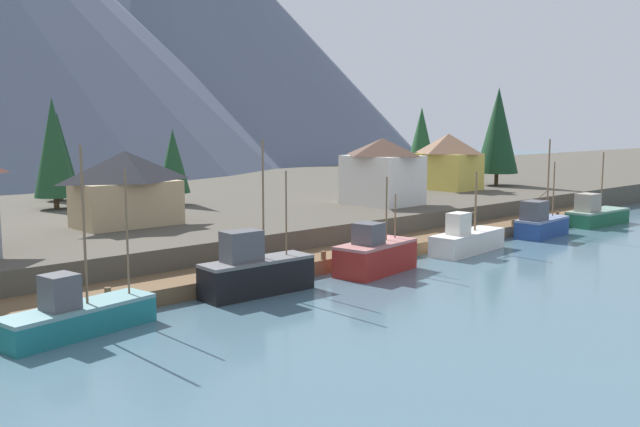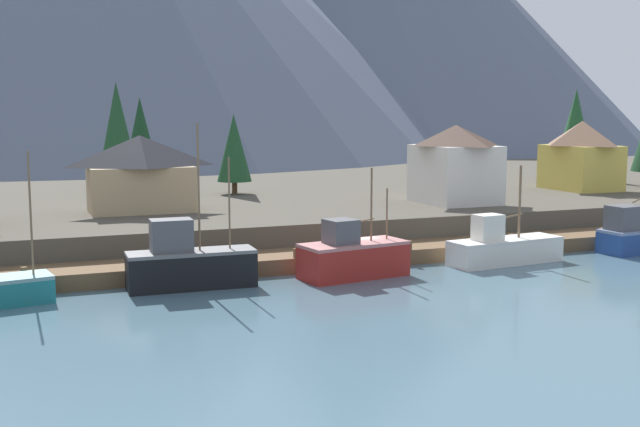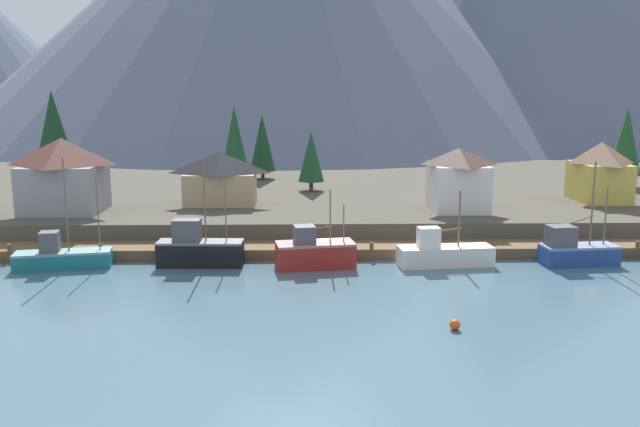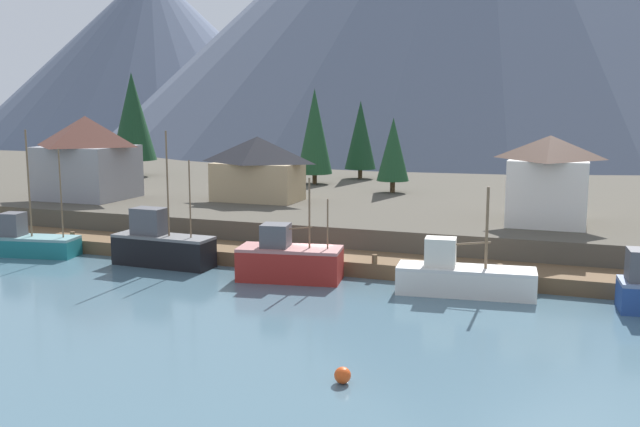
# 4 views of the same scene
# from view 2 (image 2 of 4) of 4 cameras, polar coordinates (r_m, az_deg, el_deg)

# --- Properties ---
(ground_plane) EXTENTS (400.00, 400.00, 1.00)m
(ground_plane) POSITION_cam_2_polar(r_m,az_deg,el_deg) (69.45, -4.15, -1.40)
(ground_plane) COLOR #476675
(dock) EXTENTS (80.00, 4.00, 1.60)m
(dock) POSITION_cam_2_polar(r_m,az_deg,el_deg) (52.59, 1.71, -3.14)
(dock) COLOR brown
(dock) RESTS_ON ground_plane
(shoreline_bank) EXTENTS (400.00, 56.00, 2.50)m
(shoreline_bank) POSITION_cam_2_polar(r_m,az_deg,el_deg) (80.65, -6.71, 1.06)
(shoreline_bank) COLOR #4C473D
(shoreline_bank) RESTS_ON ground_plane
(mountain_east_peak) EXTENTS (82.43, 82.43, 63.31)m
(mountain_east_peak) POSITION_cam_2_polar(r_m,az_deg,el_deg) (202.22, -7.56, 13.49)
(mountain_east_peak) COLOR slate
(mountain_east_peak) RESTS_ON ground_plane
(fishing_boat_black) EXTENTS (7.39, 2.47, 9.49)m
(fishing_boat_black) POSITION_cam_2_polar(r_m,az_deg,el_deg) (45.98, -9.50, -3.61)
(fishing_boat_black) COLOR black
(fishing_boat_black) RESTS_ON ground_plane
(fishing_boat_red) EXTENTS (6.99, 3.79, 6.71)m
(fishing_boat_red) POSITION_cam_2_polar(r_m,az_deg,el_deg) (48.35, 2.36, -3.15)
(fishing_boat_red) COLOR maroon
(fishing_boat_red) RESTS_ON ground_plane
(fishing_boat_white) EXTENTS (8.37, 3.23, 6.55)m
(fishing_boat_white) POSITION_cam_2_polar(r_m,az_deg,el_deg) (54.07, 13.14, -2.46)
(fishing_boat_white) COLOR silver
(fishing_boat_white) RESTS_ON ground_plane
(fishing_boat_blue) EXTENTS (6.71, 3.06, 9.00)m
(fishing_boat_blue) POSITION_cam_2_polar(r_m,az_deg,el_deg) (61.31, 22.02, -1.46)
(fishing_boat_blue) COLOR navy
(fishing_boat_blue) RESTS_ON ground_plane
(house_yellow) EXTENTS (5.41, 7.23, 6.70)m
(house_yellow) POSITION_cam_2_polar(r_m,az_deg,el_deg) (81.01, 18.40, 4.07)
(house_yellow) COLOR gold
(house_yellow) RESTS_ON shoreline_bank
(house_white) EXTENTS (5.79, 7.07, 6.51)m
(house_white) POSITION_cam_2_polar(r_m,az_deg,el_deg) (66.69, 9.77, 3.61)
(house_white) COLOR silver
(house_white) RESTS_ON shoreline_bank
(house_tan) EXTENTS (8.08, 4.69, 5.83)m
(house_tan) POSITION_cam_2_polar(r_m,az_deg,el_deg) (61.39, -12.87, 2.89)
(house_tan) COLOR tan
(house_tan) RESTS_ON shoreline_bank
(conifer_near_left) EXTENTS (4.17, 4.17, 10.12)m
(conifer_near_left) POSITION_cam_2_polar(r_m,az_deg,el_deg) (94.22, 18.01, 5.98)
(conifer_near_left) COLOR #4C3823
(conifer_near_left) RESTS_ON shoreline_bank
(conifer_near_right) EXTENTS (3.87, 3.87, 10.35)m
(conifer_near_right) POSITION_cam_2_polar(r_m,az_deg,el_deg) (75.53, -14.47, 5.75)
(conifer_near_right) COLOR #4C3823
(conifer_near_right) RESTS_ON shoreline_bank
(conifer_mid_left) EXTENTS (3.65, 3.65, 9.04)m
(conifer_mid_left) POSITION_cam_2_polar(r_m,az_deg,el_deg) (82.71, -12.87, 5.48)
(conifer_mid_left) COLOR #4C3823
(conifer_mid_left) RESTS_ON shoreline_bank
(conifer_back_right) EXTENTS (3.20, 3.20, 7.40)m
(conifer_back_right) POSITION_cam_2_polar(r_m,az_deg,el_deg) (73.15, -6.25, 4.75)
(conifer_back_right) COLOR #4C3823
(conifer_back_right) RESTS_ON shoreline_bank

